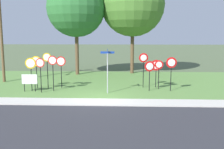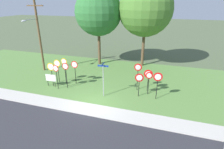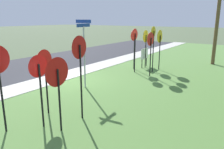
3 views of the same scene
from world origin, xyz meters
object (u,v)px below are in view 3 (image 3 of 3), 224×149
Objects in this scene: yield_sign_far_left at (79,58)px; street_name_post at (84,48)px; notice_board at (144,55)px; stop_sign_near_right at (134,41)px; yield_sign_near_left at (39,75)px; stop_sign_near_left at (135,41)px; yield_sign_far_right at (57,77)px; yield_sign_near_right at (44,67)px; stop_sign_far_right at (150,45)px; stop_sign_far_center at (153,40)px; stop_sign_center_tall at (146,40)px; stop_sign_far_left at (160,41)px.

street_name_post is (-2.65, -2.10, -0.15)m from yield_sign_far_left.
yield_sign_far_left is at bearing 8.53° from notice_board.
yield_sign_near_left is at bearing 17.38° from stop_sign_near_right.
stop_sign_near_right is at bearing -148.20° from stop_sign_near_left.
yield_sign_near_right is at bearing -115.13° from yield_sign_far_right.
yield_sign_far_right is (7.27, 0.50, -0.19)m from stop_sign_far_right.
stop_sign_far_center is 1.02× the size of yield_sign_far_left.
stop_sign_center_tall is at bearing 171.17° from street_name_post.
stop_sign_near_right is 0.92× the size of yield_sign_far_left.
stop_sign_far_center reaches higher than yield_sign_far_right.
stop_sign_center_tall is 1.96× the size of notice_board.
yield_sign_near_left is 4.07m from street_name_post.
stop_sign_far_center is 8.30m from yield_sign_far_right.
yield_sign_far_right is 9.49m from notice_board.
notice_board is (-1.04, -1.02, -1.11)m from stop_sign_far_center.
stop_sign_far_center is 7.31m from yield_sign_far_left.
stop_sign_near_left reaches higher than yield_sign_near_right.
stop_sign_far_left is 1.15× the size of yield_sign_far_right.
stop_sign_far_left is 1.86m from stop_sign_far_right.
yield_sign_far_left is (-0.35, 1.23, 0.37)m from yield_sign_near_right.
yield_sign_far_right is (8.25, 0.77, -0.36)m from stop_sign_far_center.
yield_sign_near_left is 9.53m from notice_board.
yield_sign_far_left reaches higher than stop_sign_near_right.
street_name_post reaches higher than stop_sign_near_left.
yield_sign_far_right is at bearing 104.78° from yield_sign_near_left.
stop_sign_far_left is at bearing -179.02° from yield_sign_far_left.
stop_sign_near_left reaches higher than yield_sign_near_left.
notice_board is at bearing -174.21° from stop_sign_near_left.
stop_sign_center_tall is at bearing 173.59° from yield_sign_near_right.
stop_sign_far_center is 4.82m from street_name_post.
stop_sign_far_center is at bearing 127.77° from stop_sign_near_left.
stop_sign_far_left is at bearing 166.96° from yield_sign_near_right.
yield_sign_near_right is (8.49, -0.55, -0.18)m from stop_sign_far_left.
yield_sign_far_left is at bearing 14.54° from stop_sign_near_left.
stop_sign_far_right is at bearing 151.45° from street_name_post.
yield_sign_near_left is at bearing -30.60° from yield_sign_far_left.
yield_sign_far_right is (8.36, 2.11, -0.17)m from stop_sign_near_right.
stop_sign_far_right is 2.26m from stop_sign_center_tall.
stop_sign_far_right is at bearing -178.54° from yield_sign_near_left.
stop_sign_near_right is 4.73m from street_name_post.
stop_sign_far_left is 0.91× the size of stop_sign_far_center.
stop_sign_center_tall is at bearing 161.11° from stop_sign_near_right.
stop_sign_far_left reaches higher than yield_sign_far_right.
yield_sign_far_left is (7.38, 2.07, 0.23)m from stop_sign_near_right.
stop_sign_near_right is 8.63m from yield_sign_near_left.
notice_board is at bearing 172.20° from street_name_post.
stop_sign_near_left is 7.80m from yield_sign_near_left.
yield_sign_far_left reaches higher than stop_sign_far_right.
stop_sign_far_left reaches higher than stop_sign_near_right.
stop_sign_near_left is 1.99m from notice_board.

